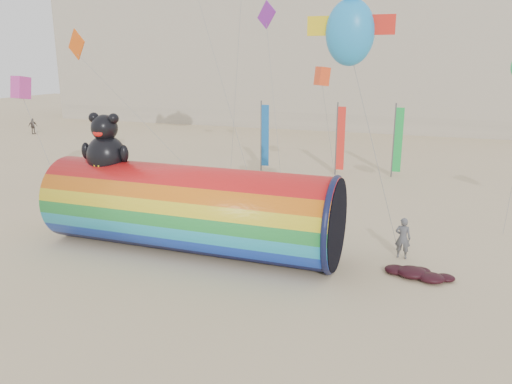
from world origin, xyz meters
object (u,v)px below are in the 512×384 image
(hotel_building, at_px, (282,41))
(fabric_bundle, at_px, (418,273))
(kite_handler, at_px, (403,238))
(windsock_assembly, at_px, (189,207))

(hotel_building, xyz_separation_m, fabric_bundle, (19.61, -45.88, -10.14))
(hotel_building, xyz_separation_m, kite_handler, (18.88, -44.03, -9.43))
(hotel_building, height_order, windsock_assembly, hotel_building)
(kite_handler, bearing_deg, windsock_assembly, 17.98)
(kite_handler, distance_m, fabric_bundle, 2.11)
(kite_handler, height_order, fabric_bundle, kite_handler)
(hotel_building, relative_size, fabric_bundle, 23.06)
(hotel_building, height_order, kite_handler, hotel_building)
(windsock_assembly, height_order, fabric_bundle, windsock_assembly)
(fabric_bundle, bearing_deg, kite_handler, 111.47)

